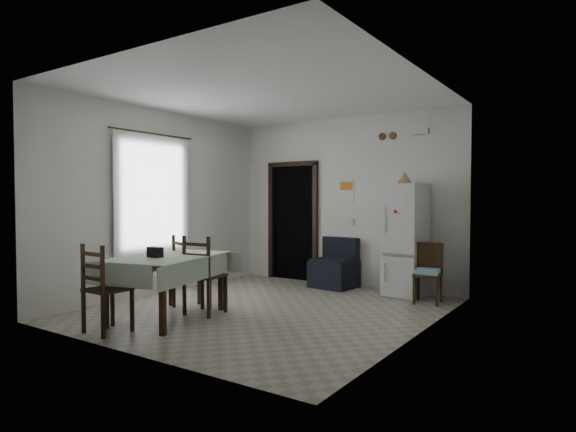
# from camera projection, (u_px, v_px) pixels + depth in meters

# --- Properties ---
(ground) EXTENTS (4.50, 4.50, 0.00)m
(ground) POSITION_uv_depth(u_px,v_px,m) (267.00, 309.00, 6.51)
(ground) COLOR #A49B86
(ground) RESTS_ON ground
(ceiling) EXTENTS (4.20, 4.50, 0.02)m
(ceiling) POSITION_uv_depth(u_px,v_px,m) (267.00, 94.00, 6.41)
(ceiling) COLOR white
(ceiling) RESTS_ON ground
(wall_back) EXTENTS (4.20, 0.02, 2.90)m
(wall_back) POSITION_uv_depth(u_px,v_px,m) (344.00, 202.00, 8.32)
(wall_back) COLOR silver
(wall_back) RESTS_ON ground
(wall_front) EXTENTS (4.20, 0.02, 2.90)m
(wall_front) POSITION_uv_depth(u_px,v_px,m) (128.00, 203.00, 4.59)
(wall_front) COLOR silver
(wall_front) RESTS_ON ground
(wall_left) EXTENTS (0.02, 4.50, 2.90)m
(wall_left) POSITION_uv_depth(u_px,v_px,m) (161.00, 202.00, 7.63)
(wall_left) COLOR silver
(wall_left) RESTS_ON ground
(wall_right) EXTENTS (0.02, 4.50, 2.90)m
(wall_right) POSITION_uv_depth(u_px,v_px,m) (421.00, 203.00, 5.29)
(wall_right) COLOR silver
(wall_right) RESTS_ON ground
(doorway) EXTENTS (1.06, 0.52, 2.22)m
(doorway) POSITION_uv_depth(u_px,v_px,m) (300.00, 222.00, 9.09)
(doorway) COLOR black
(doorway) RESTS_ON ground
(window_recess) EXTENTS (0.10, 1.20, 1.60)m
(window_recess) POSITION_uv_depth(u_px,v_px,m) (149.00, 195.00, 7.49)
(window_recess) COLOR silver
(window_recess) RESTS_ON ground
(curtain) EXTENTS (0.02, 1.45, 1.85)m
(curtain) POSITION_uv_depth(u_px,v_px,m) (153.00, 195.00, 7.43)
(curtain) COLOR silver
(curtain) RESTS_ON ground
(curtain_rod) EXTENTS (0.02, 1.60, 0.02)m
(curtain_rod) POSITION_uv_depth(u_px,v_px,m) (153.00, 134.00, 7.39)
(curtain_rod) COLOR black
(curtain_rod) RESTS_ON ground
(calendar) EXTENTS (0.28, 0.02, 0.40)m
(calendar) POSITION_uv_depth(u_px,v_px,m) (347.00, 192.00, 8.28)
(calendar) COLOR white
(calendar) RESTS_ON ground
(calendar_image) EXTENTS (0.24, 0.01, 0.14)m
(calendar_image) POSITION_uv_depth(u_px,v_px,m) (347.00, 186.00, 8.27)
(calendar_image) COLOR orange
(calendar_image) RESTS_ON ground
(light_switch) EXTENTS (0.08, 0.02, 0.12)m
(light_switch) POSITION_uv_depth(u_px,v_px,m) (352.00, 222.00, 8.24)
(light_switch) COLOR beige
(light_switch) RESTS_ON ground
(vent_left) EXTENTS (0.12, 0.03, 0.12)m
(vent_left) POSITION_uv_depth(u_px,v_px,m) (382.00, 137.00, 7.88)
(vent_left) COLOR #543421
(vent_left) RESTS_ON ground
(vent_right) EXTENTS (0.12, 0.03, 0.12)m
(vent_right) POSITION_uv_depth(u_px,v_px,m) (393.00, 136.00, 7.78)
(vent_right) COLOR #543421
(vent_right) RESTS_ON ground
(emergency_light) EXTENTS (0.25, 0.07, 0.09)m
(emergency_light) POSITION_uv_depth(u_px,v_px,m) (421.00, 131.00, 7.50)
(emergency_light) COLOR white
(emergency_light) RESTS_ON ground
(fridge) EXTENTS (0.61, 0.61, 1.73)m
(fridge) POSITION_uv_depth(u_px,v_px,m) (405.00, 240.00, 7.40)
(fridge) COLOR silver
(fridge) RESTS_ON ground
(tan_cone) EXTENTS (0.23, 0.23, 0.19)m
(tan_cone) POSITION_uv_depth(u_px,v_px,m) (405.00, 178.00, 7.39)
(tan_cone) COLOR tan
(tan_cone) RESTS_ON fridge
(navy_seat) EXTENTS (0.75, 0.73, 0.83)m
(navy_seat) POSITION_uv_depth(u_px,v_px,m) (334.00, 263.00, 8.11)
(navy_seat) COLOR black
(navy_seat) RESTS_ON ground
(corner_chair) EXTENTS (0.42, 0.42, 0.85)m
(corner_chair) POSITION_uv_depth(u_px,v_px,m) (428.00, 274.00, 6.87)
(corner_chair) COLOR black
(corner_chair) RESTS_ON ground
(dining_table) EXTENTS (1.30, 1.69, 0.79)m
(dining_table) POSITION_uv_depth(u_px,v_px,m) (168.00, 287.00, 5.98)
(dining_table) COLOR #ABBCA1
(dining_table) RESTS_ON ground
(black_bag) EXTENTS (0.20, 0.13, 0.12)m
(black_bag) POSITION_uv_depth(u_px,v_px,m) (155.00, 252.00, 5.84)
(black_bag) COLOR black
(black_bag) RESTS_ON dining_table
(dining_chair_far_left) EXTENTS (0.56, 0.56, 1.00)m
(dining_chair_far_left) POSITION_uv_depth(u_px,v_px,m) (192.00, 272.00, 6.55)
(dining_chair_far_left) COLOR black
(dining_chair_far_left) RESTS_ON ground
(dining_chair_far_right) EXTENTS (0.49, 0.49, 1.03)m
(dining_chair_far_right) POSITION_uv_depth(u_px,v_px,m) (205.00, 275.00, 6.23)
(dining_chair_far_right) COLOR black
(dining_chair_far_right) RESTS_ON ground
(dining_chair_near_head) EXTENTS (0.44, 0.44, 1.00)m
(dining_chair_near_head) POSITION_uv_depth(u_px,v_px,m) (108.00, 288.00, 5.37)
(dining_chair_near_head) COLOR black
(dining_chair_near_head) RESTS_ON ground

